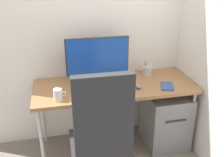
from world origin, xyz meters
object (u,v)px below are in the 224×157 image
object	(u,v)px
keyboard	(101,90)
filing_cabinet	(165,119)
coffee_mug	(58,95)
office_chair	(101,138)
pen_holder	(147,71)
notebook	(167,86)
monitor	(98,57)
mouse	(138,86)

from	to	relation	value
keyboard	filing_cabinet	bearing A→B (deg)	4.71
filing_cabinet	coffee_mug	size ratio (longest dim) A/B	5.41
filing_cabinet	office_chair	bearing A→B (deg)	-144.74
filing_cabinet	pen_holder	size ratio (longest dim) A/B	3.56
keyboard	pen_holder	size ratio (longest dim) A/B	2.41
filing_cabinet	keyboard	xyz separation A→B (m)	(-0.71, -0.06, 0.45)
pen_holder	notebook	size ratio (longest dim) A/B	0.91
notebook	coffee_mug	xyz separation A→B (m)	(-1.04, -0.05, 0.05)
office_chair	notebook	size ratio (longest dim) A/B	6.30
keyboard	notebook	size ratio (longest dim) A/B	2.19
keyboard	coffee_mug	xyz separation A→B (m)	(-0.39, -0.10, 0.04)
office_chair	monitor	size ratio (longest dim) A/B	1.87
keyboard	mouse	world-z (taller)	mouse
office_chair	pen_holder	xyz separation A→B (m)	(0.65, 0.79, 0.21)
office_chair	monitor	xyz separation A→B (m)	(0.11, 0.74, 0.41)
office_chair	filing_cabinet	size ratio (longest dim) A/B	1.95
pen_holder	filing_cabinet	bearing A→B (deg)	-55.45
office_chair	notebook	bearing A→B (deg)	31.88
office_chair	coffee_mug	world-z (taller)	office_chair
office_chair	keyboard	distance (m)	0.54
monitor	keyboard	world-z (taller)	monitor
keyboard	pen_holder	distance (m)	0.63
office_chair	monitor	bearing A→B (deg)	81.79
monitor	pen_holder	bearing A→B (deg)	5.05
mouse	notebook	size ratio (longest dim) A/B	0.55
mouse	notebook	bearing A→B (deg)	-24.38
monitor	coffee_mug	distance (m)	0.56
office_chair	filing_cabinet	distance (m)	1.02
office_chair	pen_holder	size ratio (longest dim) A/B	6.94
keyboard	notebook	world-z (taller)	keyboard
keyboard	coffee_mug	world-z (taller)	coffee_mug
monitor	pen_holder	xyz separation A→B (m)	(0.54, 0.05, -0.20)
notebook	coffee_mug	size ratio (longest dim) A/B	1.67
monitor	coffee_mug	size ratio (longest dim) A/B	5.63
office_chair	coffee_mug	xyz separation A→B (m)	(-0.30, 0.41, 0.21)
office_chair	keyboard	size ratio (longest dim) A/B	2.87
pen_holder	coffee_mug	distance (m)	1.02
pen_holder	notebook	bearing A→B (deg)	-74.17
filing_cabinet	notebook	bearing A→B (deg)	-119.63
keyboard	pen_holder	bearing A→B (deg)	26.67
filing_cabinet	notebook	world-z (taller)	notebook
filing_cabinet	mouse	size ratio (longest dim) A/B	5.88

